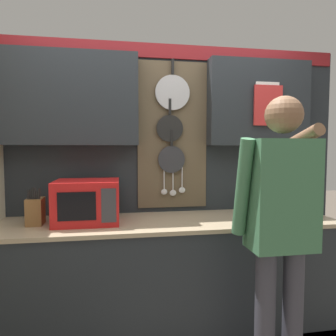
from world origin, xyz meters
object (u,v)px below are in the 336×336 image
microwave (87,201)px  utensil_crock (267,206)px  knife_block (35,211)px  person (280,217)px

microwave → utensil_crock: size_ratio=1.36×
knife_block → utensil_crock: utensil_crock is taller
microwave → person: 1.35m
person → utensil_crock: bearing=68.2°
knife_block → person: 1.68m
knife_block → utensil_crock: 1.81m
person → microwave: bearing=150.8°
microwave → knife_block: (-0.37, 0.00, -0.06)m
knife_block → person: person is taller
utensil_crock → microwave: bearing=-180.0°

